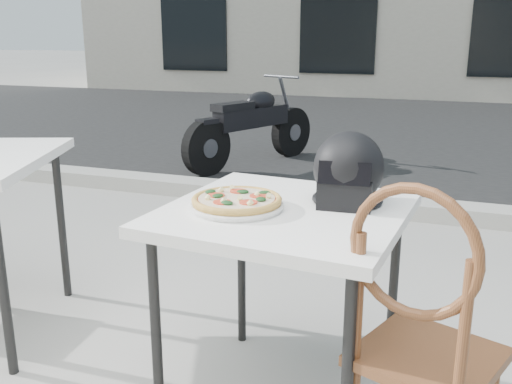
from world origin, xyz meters
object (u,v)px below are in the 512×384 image
(cafe_chair_main, at_px, (421,328))
(pizza, at_px, (237,200))
(helmet, at_px, (348,172))
(cafe_table_main, at_px, (285,227))
(motorcycle, at_px, (252,127))
(plate, at_px, (237,206))

(cafe_chair_main, bearing_deg, pizza, 0.67)
(pizza, distance_m, helmet, 0.39)
(cafe_table_main, bearing_deg, motorcycle, 111.77)
(motorcycle, bearing_deg, cafe_table_main, -44.85)
(helmet, height_order, motorcycle, helmet)
(cafe_table_main, distance_m, pizza, 0.19)
(plate, bearing_deg, cafe_table_main, 22.83)
(cafe_table_main, distance_m, motorcycle, 3.93)
(cafe_table_main, relative_size, pizza, 2.12)
(pizza, bearing_deg, cafe_chair_main, -20.25)
(plate, xyz_separation_m, pizza, (-0.00, 0.00, 0.02))
(pizza, distance_m, cafe_chair_main, 0.71)
(motorcycle, bearing_deg, plate, -47.21)
(cafe_table_main, distance_m, helmet, 0.28)
(pizza, height_order, helmet, helmet)
(cafe_table_main, height_order, plate, plate)
(cafe_table_main, height_order, cafe_chair_main, cafe_chair_main)
(helmet, bearing_deg, cafe_chair_main, -59.23)
(plate, bearing_deg, cafe_chair_main, -20.23)
(pizza, xyz_separation_m, cafe_chair_main, (0.62, -0.23, -0.24))
(plate, bearing_deg, pizza, 95.55)
(helmet, distance_m, cafe_chair_main, 0.60)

